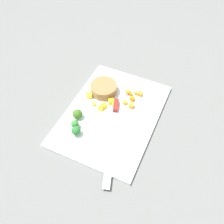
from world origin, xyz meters
name	(u,v)px	position (x,y,z in m)	size (l,w,h in m)	color
ground_plane	(112,116)	(0.00, 0.00, 0.00)	(4.00, 4.00, 0.00)	slate
cutting_board	(112,115)	(0.00, 0.00, 0.01)	(0.45, 0.32, 0.01)	white
prep_bowl	(104,88)	(-0.09, -0.08, 0.03)	(0.10, 0.10, 0.04)	olive
chef_knife	(114,127)	(0.06, 0.03, 0.02)	(0.34, 0.13, 0.02)	silver
carrot_dice_0	(131,94)	(-0.12, 0.03, 0.02)	(0.01, 0.01, 0.01)	orange
carrot_dice_1	(132,99)	(-0.09, 0.04, 0.02)	(0.02, 0.01, 0.02)	orange
carrot_dice_2	(136,93)	(-0.13, 0.05, 0.02)	(0.01, 0.01, 0.01)	orange
carrot_dice_3	(125,103)	(-0.07, 0.02, 0.02)	(0.02, 0.02, 0.01)	orange
carrot_dice_4	(128,92)	(-0.12, 0.02, 0.02)	(0.02, 0.02, 0.01)	orange
carrot_dice_5	(131,106)	(-0.06, 0.05, 0.02)	(0.02, 0.02, 0.02)	orange
carrot_dice_6	(140,94)	(-0.13, 0.06, 0.02)	(0.02, 0.02, 0.01)	orange
pepper_dice_0	(100,109)	(0.00, -0.05, 0.02)	(0.01, 0.02, 0.02)	yellow
pepper_dice_1	(111,102)	(-0.05, -0.02, 0.02)	(0.02, 0.02, 0.02)	yellow
pepper_dice_2	(89,95)	(-0.04, -0.12, 0.02)	(0.02, 0.02, 0.02)	yellow
pepper_dice_3	(104,106)	(-0.02, -0.04, 0.02)	(0.02, 0.02, 0.01)	yellow
pepper_dice_4	(94,104)	(-0.01, -0.08, 0.02)	(0.01, 0.01, 0.01)	yellow
pepper_dice_5	(115,105)	(-0.04, -0.01, 0.02)	(0.02, 0.02, 0.02)	yellow
broccoli_floret_0	(77,114)	(0.07, -0.11, 0.03)	(0.04, 0.04, 0.04)	#86C05F
broccoli_floret_1	(75,124)	(0.11, -0.09, 0.03)	(0.03, 0.03, 0.03)	#8FB45D
broccoli_floret_2	(76,131)	(0.13, -0.07, 0.03)	(0.03, 0.03, 0.04)	#89B45D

